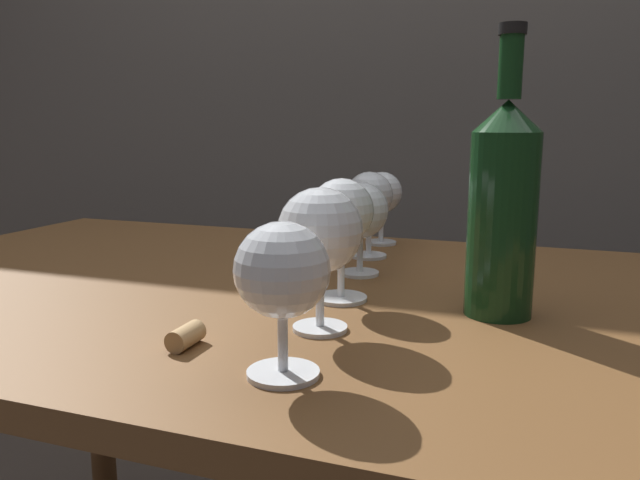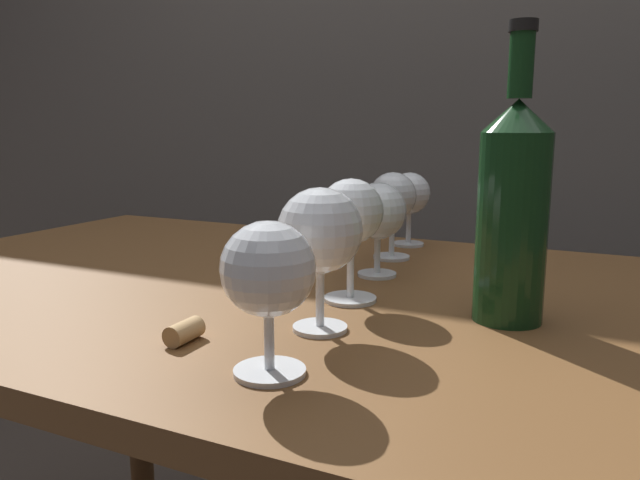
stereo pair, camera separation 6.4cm
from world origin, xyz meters
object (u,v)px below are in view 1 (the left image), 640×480
Objects in this scene: wine_glass_cabernet at (320,233)px; wine_glass_white at (341,214)px; wine_glass_amber at (282,273)px; wine_bottle at (503,205)px; wine_glass_pinot at (360,212)px; wine_glass_merlot at (382,194)px; wine_glass_chardonnay at (369,197)px; cork at (186,336)px.

wine_glass_cabernet is 1.00× the size of wine_glass_white.
wine_glass_amber is 0.42× the size of wine_bottle.
wine_glass_pinot reaches higher than wine_glass_merlot.
wine_glass_cabernet is 0.49m from wine_glass_merlot.
wine_glass_merlot is 0.41× the size of wine_bottle.
wine_glass_merlot is at bearing 96.63° from wine_glass_white.
wine_glass_chardonnay reaches higher than wine_glass_amber.
wine_glass_white is 1.12× the size of wine_glass_pinot.
wine_glass_chardonnay is at bearing 96.81° from wine_glass_amber.
cork is at bearing -94.86° from wine_glass_merlot.
wine_glass_merlot is at bearing 122.11° from wine_bottle.
wine_glass_chardonnay reaches higher than wine_glass_pinot.
wine_bottle is (0.22, -0.25, 0.03)m from wine_glass_chardonnay.
wine_glass_white is 0.14m from wine_glass_pinot.
wine_glass_chardonnay is at bearing 131.66° from wine_bottle.
wine_bottle is at bearing -32.51° from wine_glass_pinot.
wine_glass_cabernet is at bearing -83.48° from wine_glass_pinot.
wine_glass_cabernet is 0.12m from wine_glass_white.
wine_glass_pinot is 0.96× the size of wine_glass_chardonnay.
wine_glass_pinot is 1.03× the size of wine_glass_merlot.
wine_glass_merlot is 0.44m from wine_bottle.
wine_glass_merlot is 3.15× the size of cork.
wine_glass_chardonnay reaches higher than cork.
wine_glass_pinot is at bearing -80.69° from wine_glass_chardonnay.
wine_glass_cabernet is 0.21m from wine_bottle.
wine_glass_amber is at bearing -84.00° from wine_glass_pinot.
wine_glass_pinot is 3.23× the size of cork.
wine_glass_amber reaches higher than cork.
wine_glass_pinot is 0.24m from wine_glass_merlot.
wine_bottle is (0.16, 0.25, 0.03)m from wine_glass_amber.
wine_bottle is (0.23, -0.37, 0.04)m from wine_glass_merlot.
wine_glass_cabernet is at bearing -145.03° from wine_bottle.
wine_glass_cabernet is 0.37m from wine_glass_chardonnay.
wine_glass_cabernet is at bearing -83.30° from wine_glass_merlot.
wine_glass_cabernet reaches higher than wine_glass_pinot.
wine_glass_merlot is (-0.03, 0.24, -0.00)m from wine_glass_pinot.
cork is at bearing -142.70° from wine_bottle.
wine_glass_amber is 1.03× the size of wine_glass_merlot.
wine_glass_merlot reaches higher than cork.
wine_bottle is at bearing 37.30° from cork.
wine_glass_cabernet is 1.13× the size of wine_glass_pinot.
wine_glass_cabernet reaches higher than cork.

